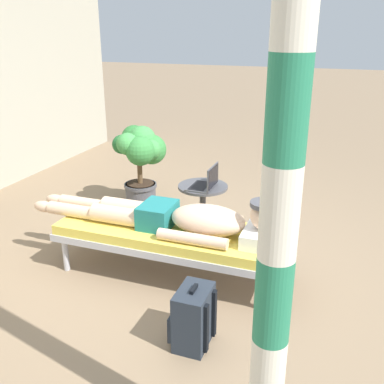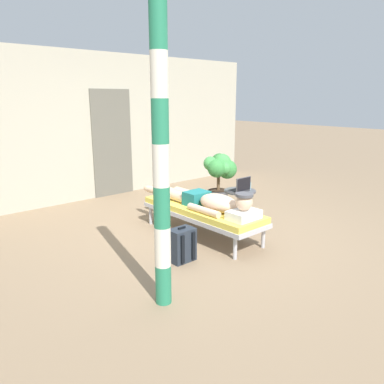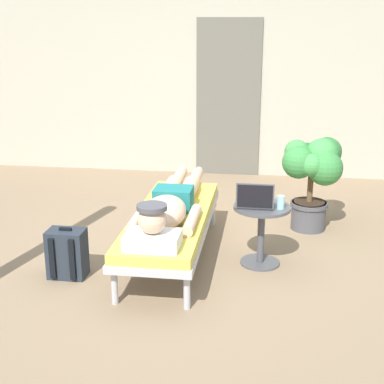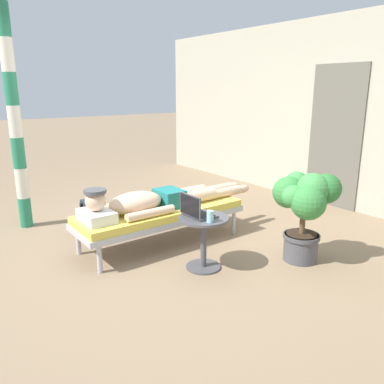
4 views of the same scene
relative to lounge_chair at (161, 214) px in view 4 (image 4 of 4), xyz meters
name	(u,v)px [view 4 (image 4 of 4)]	position (x,y,z in m)	size (l,w,h in m)	color
ground_plane	(162,248)	(0.12, -0.06, -0.35)	(40.00, 40.00, 0.00)	#8C7256
house_wall_back	(326,113)	(0.00, 2.94, 1.00)	(7.60, 0.20, 2.70)	#B2AD99
house_door_panel	(335,137)	(0.26, 2.83, 0.67)	(0.84, 0.03, 2.04)	#625F54
lounge_chair	(161,214)	(0.00, 0.00, 0.00)	(0.64, 1.92, 0.42)	#B7B7BC
person_reclining	(154,200)	(0.00, -0.08, 0.17)	(0.53, 2.17, 0.33)	white
side_table	(204,234)	(0.78, -0.01, 0.01)	(0.48, 0.48, 0.52)	#4C4C51
laptop	(196,211)	(0.72, -0.06, 0.24)	(0.31, 0.24, 0.23)	#4C4C51
drink_glass	(210,217)	(0.93, -0.05, 0.23)	(0.06, 0.06, 0.11)	#99D8E5
backpack	(94,217)	(-0.77, -0.47, -0.15)	(0.30, 0.26, 0.42)	#262D38
potted_plant	(305,203)	(1.25, 0.89, 0.27)	(0.58, 0.56, 0.93)	#4C4C51
porch_post	(15,122)	(-1.51, -1.07, 0.97)	(0.15, 0.15, 2.64)	#267F59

